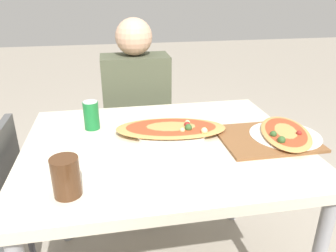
{
  "coord_description": "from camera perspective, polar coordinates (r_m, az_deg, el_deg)",
  "views": [
    {
      "loc": [
        -0.19,
        -1.16,
        1.34
      ],
      "look_at": [
        0.02,
        0.02,
        0.82
      ],
      "focal_mm": 35.0,
      "sensor_mm": 36.0,
      "label": 1
    }
  ],
  "objects": [
    {
      "name": "dining_table",
      "position": [
        1.35,
        -0.78,
        -5.91
      ],
      "size": [
        1.1,
        0.88,
        0.76
      ],
      "color": "beige",
      "rests_on": "ground_plane"
    },
    {
      "name": "chair_far_seated",
      "position": [
        2.12,
        -5.53,
        -0.58
      ],
      "size": [
        0.4,
        0.4,
        0.84
      ],
      "rotation": [
        0.0,
        0.0,
        3.14
      ],
      "color": "#4C4C4C",
      "rests_on": "ground_plane"
    },
    {
      "name": "person_seated",
      "position": [
        1.94,
        -5.47,
        3.76
      ],
      "size": [
        0.38,
        0.24,
        1.18
      ],
      "rotation": [
        0.0,
        0.0,
        3.14
      ],
      "color": "#2D2D38",
      "rests_on": "ground_plane"
    },
    {
      "name": "pizza_main",
      "position": [
        1.38,
        0.61,
        -0.55
      ],
      "size": [
        0.49,
        0.3,
        0.05
      ],
      "color": "white",
      "rests_on": "dining_table"
    },
    {
      "name": "soda_can",
      "position": [
        1.45,
        -13.21,
        1.84
      ],
      "size": [
        0.07,
        0.07,
        0.12
      ],
      "color": "#197233",
      "rests_on": "dining_table"
    },
    {
      "name": "drink_glass",
      "position": [
        1.02,
        -17.34,
        -8.46
      ],
      "size": [
        0.08,
        0.08,
        0.12
      ],
      "color": "#4C2D19",
      "rests_on": "dining_table"
    },
    {
      "name": "serving_tray",
      "position": [
        1.39,
        16.75,
        -2.03
      ],
      "size": [
        0.37,
        0.31,
        0.01
      ],
      "color": "brown",
      "rests_on": "dining_table"
    },
    {
      "name": "pizza_second",
      "position": [
        1.43,
        19.73,
        -1.32
      ],
      "size": [
        0.29,
        0.39,
        0.05
      ],
      "color": "white",
      "rests_on": "dining_table"
    }
  ]
}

